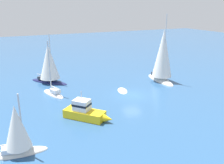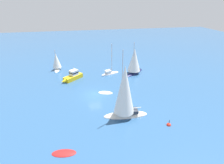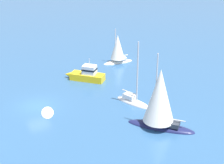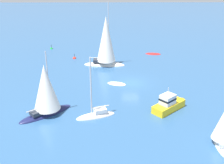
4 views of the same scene
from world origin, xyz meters
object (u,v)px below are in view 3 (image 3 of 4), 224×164
Objects in this scene: ketch at (118,51)px; cabin_cruiser at (86,75)px; rib at (47,113)px; yacht at (160,101)px; ketch_1 at (133,101)px.

cabin_cruiser is (-7.36, -3.99, -1.17)m from ketch.
cabin_cruiser is (7.96, 6.42, 0.80)m from rib.
ketch is 1.12× the size of cabin_cruiser.
yacht is at bearing 76.68° from ketch.
yacht is at bearing -25.63° from ketch_1.
cabin_cruiser is at bearing -33.10° from rib.
yacht reaches higher than rib.
ketch_1 reaches higher than cabin_cruiser.
ketch is at bearing -103.43° from cabin_cruiser.
cabin_cruiser reaches higher than rib.
rib is at bearing -124.30° from ketch_1.
ketch is (15.31, 10.41, 1.97)m from rib.
rib is 10.00m from ketch_1.
cabin_cruiser is at bearing 171.76° from ketch_1.
yacht is at bearing 141.59° from cabin_cruiser.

